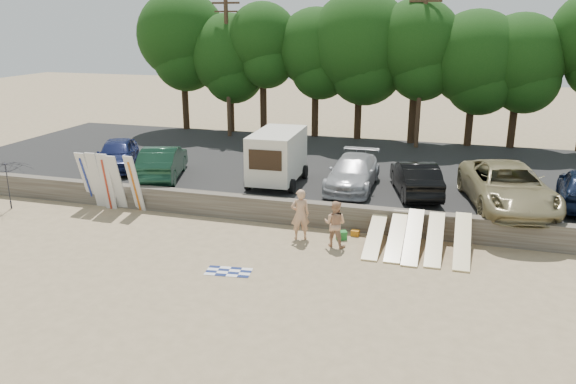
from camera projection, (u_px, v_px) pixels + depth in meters
name	position (u px, v px, depth m)	size (l,w,h in m)	color
ground	(322.00, 257.00, 19.66)	(120.00, 120.00, 0.00)	tan
seawall	(339.00, 216.00, 22.27)	(44.00, 0.50, 1.00)	#6B6356
parking_lot	(368.00, 173.00, 29.19)	(44.00, 14.50, 0.70)	#282828
treeline	(375.00, 46.00, 34.09)	(33.36, 6.34, 9.29)	#382616
utility_poles	(421.00, 67.00, 32.20)	(25.80, 0.26, 9.00)	#473321
box_trailer	(277.00, 155.00, 25.58)	(2.34, 3.96, 2.46)	beige
car_0	(118.00, 154.00, 28.49)	(1.80, 4.48, 1.53)	#161F50
car_1	(163.00, 162.00, 26.78)	(1.65, 4.74, 1.56)	#123120
car_2	(353.00, 173.00, 25.18)	(2.00, 4.92, 1.43)	#ADAEB3
car_3	(416.00, 178.00, 24.21)	(1.57, 4.50, 1.48)	black
car_4	(508.00, 187.00, 22.45)	(2.91, 6.31, 1.75)	#94885E
surfboard_upright_0	(87.00, 179.00, 24.74)	(0.50, 0.06, 2.60)	silver
surfboard_upright_1	(96.00, 180.00, 24.50)	(0.50, 0.06, 2.60)	silver
surfboard_upright_2	(106.00, 182.00, 24.21)	(0.50, 0.06, 2.60)	silver
surfboard_upright_3	(116.00, 183.00, 24.18)	(0.50, 0.06, 2.60)	silver
surfboard_upright_4	(134.00, 184.00, 23.98)	(0.50, 0.06, 2.60)	silver
surfboard_low_0	(375.00, 235.00, 20.50)	(0.56, 3.00, 0.07)	#F8DF9C
surfboard_low_1	(396.00, 236.00, 20.27)	(0.56, 3.00, 0.07)	#F8DF9C
surfboard_low_2	(413.00, 237.00, 19.96)	(0.56, 3.00, 0.07)	#F8DF9C
surfboard_low_3	(435.00, 239.00, 19.87)	(0.56, 3.00, 0.07)	#F8DF9C
surfboard_low_4	(462.00, 241.00, 19.59)	(0.56, 3.00, 0.07)	#F8DF9C
beachgoer_a	(300.00, 214.00, 21.05)	(0.72, 0.47, 1.96)	tan
beachgoer_b	(335.00, 224.00, 20.40)	(0.84, 0.66, 1.74)	tan
cooler	(341.00, 235.00, 21.24)	(0.38, 0.30, 0.32)	#227F30
gear_bag	(355.00, 233.00, 21.60)	(0.30, 0.25, 0.22)	orange
beach_towel	(229.00, 272.00, 18.51)	(1.50, 1.50, 0.00)	white
beach_umbrella	(7.00, 186.00, 24.40)	(2.35, 2.39, 2.15)	black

